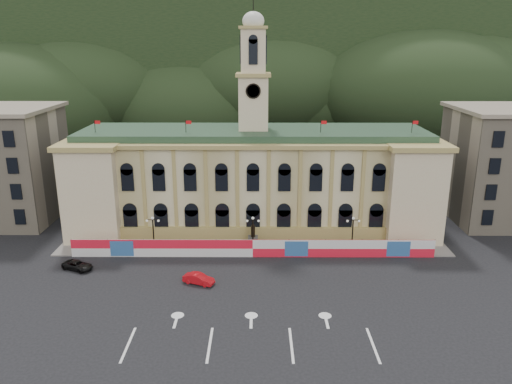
{
  "coord_description": "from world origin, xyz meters",
  "views": [
    {
      "loc": [
        0.71,
        -48.42,
        28.3
      ],
      "look_at": [
        0.44,
        18.0,
        8.46
      ],
      "focal_mm": 35.0,
      "sensor_mm": 36.0,
      "label": 1
    }
  ],
  "objects_px": {
    "statue": "(253,241)",
    "red_sedan": "(199,279)",
    "black_suv": "(78,265)",
    "lamp_center": "(253,231)"
  },
  "relations": [
    {
      "from": "statue",
      "to": "red_sedan",
      "type": "relative_size",
      "value": 0.9
    },
    {
      "from": "statue",
      "to": "red_sedan",
      "type": "distance_m",
      "value": 12.85
    },
    {
      "from": "statue",
      "to": "red_sedan",
      "type": "bearing_deg",
      "value": -120.66
    },
    {
      "from": "statue",
      "to": "lamp_center",
      "type": "bearing_deg",
      "value": -90.0
    },
    {
      "from": "red_sedan",
      "to": "black_suv",
      "type": "height_order",
      "value": "red_sedan"
    },
    {
      "from": "black_suv",
      "to": "red_sedan",
      "type": "bearing_deg",
      "value": -79.7
    },
    {
      "from": "black_suv",
      "to": "lamp_center",
      "type": "bearing_deg",
      "value": -51.06
    },
    {
      "from": "lamp_center",
      "to": "black_suv",
      "type": "xyz_separation_m",
      "value": [
        -22.77,
        -6.12,
        -2.49
      ]
    },
    {
      "from": "red_sedan",
      "to": "statue",
      "type": "bearing_deg",
      "value": -9.58
    },
    {
      "from": "statue",
      "to": "red_sedan",
      "type": "height_order",
      "value": "statue"
    }
  ]
}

